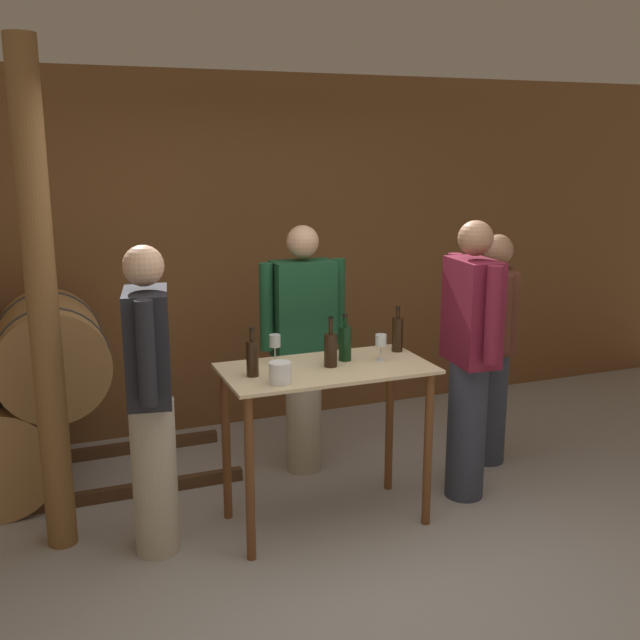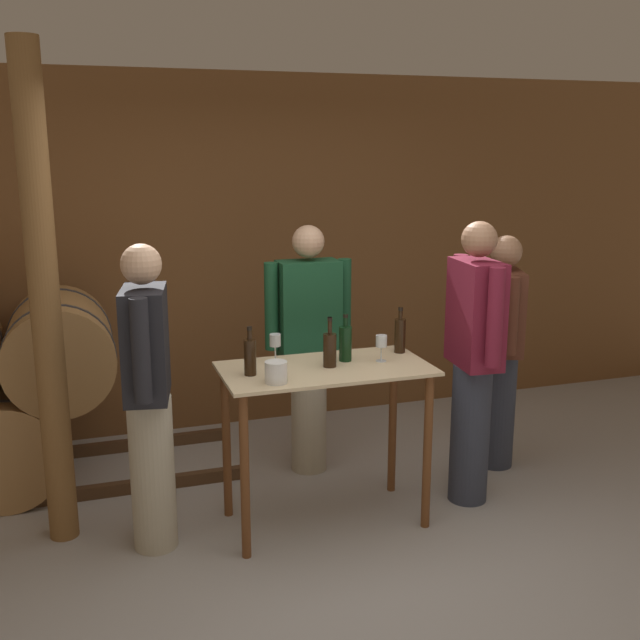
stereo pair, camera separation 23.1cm
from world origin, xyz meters
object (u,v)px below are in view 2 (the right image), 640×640
wine_glass_near_left (275,341)px  person_visitor_with_scarf (148,393)px  person_visitor_bearded (501,348)px  wine_bottle_center (345,343)px  wooden_post (45,304)px  wine_glass_near_center (381,342)px  wine_bottle_right (400,334)px  wine_bottle_left (330,349)px  person_host (309,344)px  wine_bottle_far_left (250,356)px  ice_bucket (276,372)px  person_visitor_near_door (474,358)px

wine_glass_near_left → person_visitor_with_scarf: person_visitor_with_scarf is taller
person_visitor_bearded → wine_bottle_center: bearing=-165.8°
wooden_post → person_visitor_bearded: wooden_post is taller
wooden_post → wine_glass_near_center: size_ratio=17.40×
wine_bottle_right → wine_bottle_left: bearing=-163.3°
wine_glass_near_left → person_visitor_with_scarf: 0.78m
wine_glass_near_left → person_visitor_bearded: 1.64m
wine_bottle_left → person_host: size_ratio=0.17×
wooden_post → wine_bottle_far_left: bearing=-16.9°
wine_glass_near_center → person_host: 0.78m
ice_bucket → person_visitor_bearded: person_visitor_bearded is taller
wine_bottle_left → person_visitor_near_door: person_visitor_near_door is taller
wine_bottle_center → ice_bucket: bearing=-150.4°
wine_bottle_left → wine_bottle_center: bearing=34.2°
wooden_post → person_visitor_near_door: size_ratio=1.55×
wine_glass_near_left → person_host: bearing=55.4°
wine_bottle_center → person_visitor_bearded: bearing=14.2°
wine_bottle_far_left → person_visitor_near_door: 1.38m
wine_bottle_center → wine_bottle_right: (0.37, 0.06, 0.00)m
wooden_post → person_host: wooden_post is taller
wine_bottle_right → wine_glass_near_left: 0.76m
wine_bottle_center → wine_bottle_right: size_ratio=1.00×
wine_bottle_right → person_visitor_bearded: (0.85, 0.24, -0.22)m
wine_bottle_left → wine_bottle_center: size_ratio=1.03×
wine_bottle_left → person_visitor_with_scarf: size_ratio=0.17×
wine_bottle_center → ice_bucket: (-0.49, -0.28, -0.05)m
ice_bucket → wine_glass_near_center: bearing=16.4°
wine_bottle_far_left → person_visitor_with_scarf: person_visitor_with_scarf is taller
person_visitor_near_door → person_host: bearing=137.4°
wine_bottle_center → wine_bottle_right: wine_bottle_right is taller
wine_bottle_right → wine_glass_near_left: wine_bottle_right is taller
wine_bottle_left → person_visitor_bearded: (1.35, 0.39, -0.21)m
wine_glass_near_left → person_host: 0.67m
wine_bottle_right → person_visitor_with_scarf: 1.52m
wine_glass_near_center → wine_bottle_far_left: bearing=-178.4°
wine_bottle_far_left → wine_glass_near_left: wine_bottle_far_left is taller
person_visitor_near_door → wine_bottle_left: bearing=179.2°
wine_bottle_far_left → person_visitor_near_door: size_ratio=0.16×
wine_bottle_right → wine_glass_near_center: 0.23m
wine_glass_near_center → person_visitor_with_scarf: (-1.33, 0.02, -0.17)m
wine_bottle_right → person_visitor_near_door: person_visitor_near_door is taller
wine_bottle_far_left → wine_glass_near_center: 0.78m
person_visitor_with_scarf → person_visitor_bearded: 2.39m
wooden_post → wine_glass_near_left: size_ratio=16.63×
person_visitor_with_scarf → wine_glass_near_left: bearing=13.1°
person_host → person_visitor_near_door: 1.10m
ice_bucket → person_visitor_near_door: person_visitor_near_door is taller
person_visitor_bearded → wine_bottle_right: bearing=-164.0°
wine_bottle_far_left → wine_glass_near_left: size_ratio=1.68×
ice_bucket → person_visitor_with_scarf: size_ratio=0.07×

